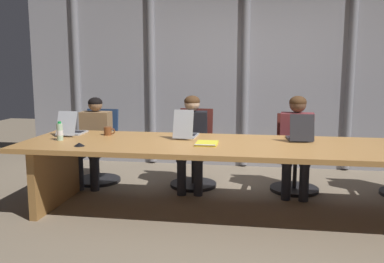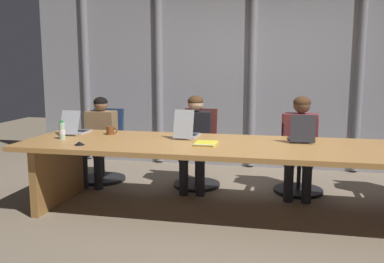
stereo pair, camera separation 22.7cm
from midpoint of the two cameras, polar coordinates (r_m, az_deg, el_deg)
name	(u,v)px [view 2 (the right image)]	position (r m, az deg, el deg)	size (l,w,h in m)	color
ground_plane	(238,215)	(4.55, 7.62, -11.15)	(13.90, 13.90, 0.00)	#7F705B
conference_table	(239,157)	(4.37, 7.79, -3.47)	(4.56, 1.22, 0.76)	#B77F42
curtain_backdrop	(255,73)	(6.48, 9.43, 7.79)	(6.95, 0.17, 2.87)	#9999A0
laptop_left_end	(76,129)	(5.13, -14.18, 0.35)	(0.23, 0.41, 0.28)	#A8ADB7
laptop_left_mid	(187,132)	(4.70, 0.70, -0.07)	(0.23, 0.43, 0.32)	#A8ADB7
laptop_center	(301,136)	(4.63, 15.86, -0.61)	(0.27, 0.38, 0.29)	#2D2D33
office_chair_left_end	(104,153)	(5.86, -10.67, -2.94)	(0.60, 0.60, 0.96)	navy
office_chair_left_mid	(198,157)	(5.50, 1.97, -3.49)	(0.60, 0.60, 0.99)	#511E19
office_chair_center	(299,163)	(5.43, 15.37, -4.12)	(0.60, 0.60, 0.94)	#511E19
person_left_end	(99,135)	(5.66, -11.31, -0.45)	(0.40, 0.55, 1.14)	olive
person_left_mid	(195,136)	(5.29, 1.60, -0.65)	(0.42, 0.57, 1.18)	black
person_center	(300,139)	(5.22, 15.59, -1.00)	(0.43, 0.57, 1.19)	brown
water_bottle_primary	(62,131)	(4.77, -15.79, 0.09)	(0.07, 0.07, 0.20)	#ADD1B2
coffee_mug_near	(111,130)	(4.97, -9.63, 0.15)	(0.13, 0.09, 0.10)	brown
conference_mic_middle	(79,143)	(4.39, -13.51, -1.56)	(0.11, 0.11, 0.04)	black
spiral_notepad	(206,144)	(4.31, 3.37, -1.64)	(0.22, 0.31, 0.03)	yellow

